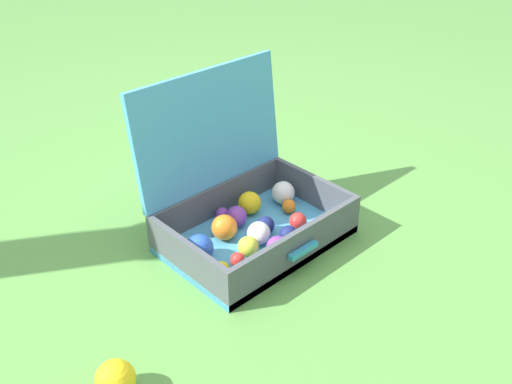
{
  "coord_description": "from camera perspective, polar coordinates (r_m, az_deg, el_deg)",
  "views": [
    {
      "loc": [
        -1.0,
        -1.13,
        1.09
      ],
      "look_at": [
        0.02,
        -0.06,
        0.18
      ],
      "focal_mm": 40.34,
      "sensor_mm": 36.0,
      "label": 1
    }
  ],
  "objects": [
    {
      "name": "stray_ball_on_grass",
      "position": [
        1.41,
        -13.77,
        -17.61
      ],
      "size": [
        0.09,
        0.09,
        0.09
      ],
      "primitive_type": "sphere",
      "color": "yellow",
      "rests_on": "ground"
    },
    {
      "name": "open_suitcase",
      "position": [
        1.8,
        -1.23,
        -1.51
      ],
      "size": [
        0.56,
        0.45,
        0.51
      ],
      "color": "#4799C6",
      "rests_on": "ground"
    },
    {
      "name": "ground_plane",
      "position": [
        1.86,
        -1.68,
        -4.46
      ],
      "size": [
        16.0,
        16.0,
        0.0
      ],
      "primitive_type": "plane",
      "color": "#569342"
    }
  ]
}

